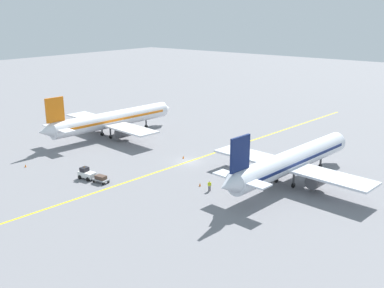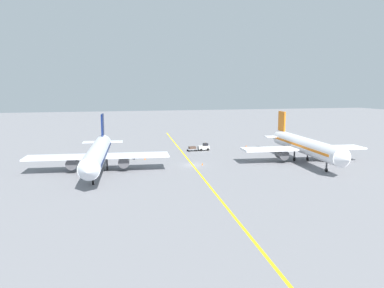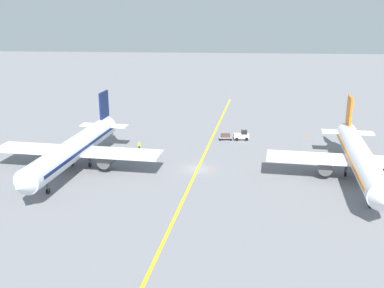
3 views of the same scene
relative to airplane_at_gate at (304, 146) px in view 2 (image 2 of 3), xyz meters
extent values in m
plane|color=slate|center=(25.00, -3.25, -3.71)|extent=(400.00, 400.00, 0.00)
cube|color=yellow|center=(25.00, -3.25, -3.71)|extent=(11.36, 119.53, 0.01)
cylinder|color=white|center=(0.04, 0.44, 0.09)|extent=(6.59, 30.21, 3.60)
cone|color=white|center=(1.67, 16.56, 0.09)|extent=(3.64, 2.73, 3.42)
cone|color=white|center=(-1.61, -15.98, 0.39)|extent=(3.35, 3.29, 3.06)
cube|color=orange|center=(0.04, 0.44, 0.24)|extent=(6.33, 27.23, 0.50)
cube|color=white|center=(-0.06, -0.56, -0.63)|extent=(28.38, 7.98, 0.36)
cylinder|color=#4C4C51|center=(-5.03, -0.05, -1.88)|extent=(2.51, 3.40, 2.20)
cylinder|color=#4C4C51|center=(4.92, -1.06, -1.88)|extent=(2.51, 3.40, 2.20)
cube|color=orange|center=(-1.36, -13.49, 4.39)|extent=(0.76, 4.02, 5.00)
cube|color=white|center=(-1.31, -12.99, 0.49)|extent=(9.20, 3.29, 0.24)
cylinder|color=#4C4C51|center=(1.01, 9.99, -2.31)|extent=(0.36, 0.36, 2.00)
cylinder|color=black|center=(1.01, 9.99, -3.31)|extent=(0.36, 0.82, 0.80)
cylinder|color=#4C4C51|center=(-1.75, -1.39, -2.31)|extent=(0.36, 0.36, 2.00)
cylinder|color=black|center=(-1.75, -1.39, -3.31)|extent=(0.36, 0.82, 0.80)
cylinder|color=#4C4C51|center=(1.44, -1.71, -2.31)|extent=(0.36, 0.36, 2.00)
cylinder|color=black|center=(1.44, -1.71, -3.31)|extent=(0.36, 0.82, 0.80)
cylinder|color=silver|center=(44.84, -0.83, 0.09)|extent=(6.48, 30.21, 3.60)
cone|color=silver|center=(46.41, 15.30, 0.09)|extent=(3.64, 2.72, 3.42)
cone|color=silver|center=(43.25, -17.25, 0.39)|extent=(3.34, 3.28, 3.06)
cube|color=#0F1E51|center=(44.84, -0.83, 0.24)|extent=(6.23, 27.23, 0.50)
cube|color=silver|center=(44.75, -1.82, -0.63)|extent=(28.37, 7.88, 0.36)
cylinder|color=#4C4C51|center=(39.77, -1.34, -1.88)|extent=(2.50, 3.40, 2.20)
cylinder|color=#4C4C51|center=(49.72, -2.31, -1.88)|extent=(2.50, 3.40, 2.20)
cube|color=#0F1E51|center=(43.49, -14.76, 4.39)|extent=(0.75, 4.02, 5.00)
cube|color=silver|center=(43.54, -14.26, 0.49)|extent=(9.19, 3.26, 0.24)
cylinder|color=#4C4C51|center=(45.77, 8.73, -2.31)|extent=(0.36, 0.36, 2.00)
cylinder|color=black|center=(45.77, 8.73, -3.31)|extent=(0.36, 0.82, 0.80)
cylinder|color=#4C4C51|center=(43.06, -2.66, -2.31)|extent=(0.36, 0.36, 2.00)
cylinder|color=black|center=(43.06, -2.66, -3.31)|extent=(0.36, 0.82, 0.80)
cylinder|color=#4C4C51|center=(46.24, -2.97, -2.31)|extent=(0.36, 0.36, 2.00)
cylinder|color=black|center=(46.24, -2.97, -3.31)|extent=(0.36, 0.82, 0.80)
cube|color=white|center=(17.36, -21.03, -2.91)|extent=(3.12, 1.77, 0.90)
cube|color=black|center=(16.81, -21.08, -2.11)|extent=(1.21, 1.37, 0.70)
sphere|color=orange|center=(16.81, -21.08, -1.68)|extent=(0.16, 0.16, 0.16)
cylinder|color=black|center=(16.46, -21.86, -3.36)|extent=(0.72, 0.31, 0.70)
cylinder|color=black|center=(16.32, -20.37, -3.36)|extent=(0.72, 0.31, 0.70)
cylinder|color=black|center=(18.40, -21.69, -3.36)|extent=(0.72, 0.31, 0.70)
cylinder|color=black|center=(18.26, -20.19, -3.36)|extent=(0.72, 0.31, 0.70)
cube|color=gray|center=(20.55, -20.74, -3.17)|extent=(2.72, 1.63, 0.20)
cube|color=#4C382D|center=(20.55, -20.74, -2.77)|extent=(1.91, 1.28, 0.60)
cylinder|color=black|center=(19.57, -21.46, -3.49)|extent=(0.45, 0.18, 0.44)
cylinder|color=black|center=(19.45, -20.20, -3.49)|extent=(0.45, 0.18, 0.44)
cylinder|color=black|center=(21.64, -21.27, -3.49)|extent=(0.45, 0.18, 0.44)
cylinder|color=black|center=(21.52, -20.01, -3.49)|extent=(0.45, 0.18, 0.44)
cylinder|color=#23232D|center=(36.69, -12.41, -3.28)|extent=(0.16, 0.16, 0.85)
cylinder|color=#23232D|center=(36.53, -12.53, -3.28)|extent=(0.16, 0.16, 0.85)
cube|color=#CCD819|center=(36.61, -12.47, -2.56)|extent=(0.42, 0.39, 0.60)
cylinder|color=#CCD819|center=(36.81, -12.33, -2.56)|extent=(0.10, 0.10, 0.55)
cylinder|color=#CCD819|center=(36.42, -12.61, -2.56)|extent=(0.10, 0.10, 0.55)
sphere|color=beige|center=(36.61, -12.47, -2.14)|extent=(0.22, 0.22, 0.22)
cone|color=orange|center=(34.21, -11.79, -3.43)|extent=(0.32, 0.32, 0.55)
cone|color=orange|center=(23.02, -2.50, -3.43)|extent=(0.32, 0.32, 0.55)
cone|color=orange|center=(3.86, -24.18, -3.43)|extent=(0.32, 0.32, 0.55)
camera|label=1|loc=(75.27, -65.35, 23.36)|focal=42.00mm
camera|label=2|loc=(44.89, 73.58, 12.70)|focal=35.00mm
camera|label=3|loc=(20.36, 66.58, 21.89)|focal=42.00mm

